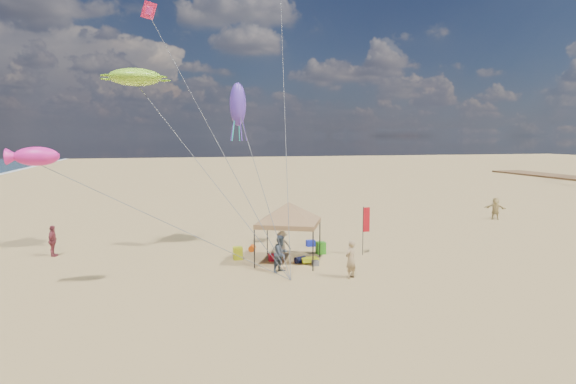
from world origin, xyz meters
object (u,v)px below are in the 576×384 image
person_near_a (351,259)px  person_far_a (53,241)px  chair_yellow (238,253)px  person_far_c (495,208)px  feather_flag (366,223)px  person_near_b (281,254)px  canopy_tent (289,204)px  cooler_blue (311,243)px  cooler_red (273,257)px  person_near_c (282,245)px  beach_cart (310,260)px  chair_green (321,248)px

person_near_a → person_far_a: person_near_a is taller
chair_yellow → person_far_c: bearing=19.3°
feather_flag → person_near_b: size_ratio=1.50×
canopy_tent → cooler_blue: size_ratio=10.53×
cooler_red → person_far_a: 12.77m
person_near_c → cooler_red: bearing=22.4°
feather_flag → beach_cart: 4.18m
cooler_blue → person_far_c: 18.75m
chair_yellow → person_far_a: bearing=162.3°
canopy_tent → person_near_c: size_ratio=3.52×
feather_flag → person_near_c: feather_flag is taller
beach_cart → person_near_a: bearing=-70.5°
person_near_c → person_far_c: bearing=-154.0°
person_far_a → chair_yellow: bearing=-99.6°
chair_green → person_far_c: (17.80, 7.87, 0.57)m
beach_cart → person_far_a: 14.81m
beach_cart → person_near_c: 1.86m
cooler_blue → person_near_a: (-0.13, -7.14, 0.75)m
cooler_blue → canopy_tent: bearing=-123.8°
cooler_red → beach_cart: 2.07m
feather_flag → cooler_red: bearing=-179.9°
cooler_blue → chair_yellow: 5.38m
canopy_tent → chair_yellow: 4.09m
canopy_tent → feather_flag: bearing=6.0°
feather_flag → canopy_tent: bearing=-174.0°
chair_yellow → person_far_a: (-10.21, 3.26, 0.56)m
person_far_a → person_far_c: 33.28m
person_near_a → person_near_b: bearing=-64.3°
chair_green → person_far_a: person_far_a is taller
cooler_red → chair_green: bearing=16.6°
chair_green → person_near_c: person_near_c is taller
canopy_tent → chair_yellow: canopy_tent is taller
beach_cart → feather_flag: bearing=15.7°
cooler_blue → person_near_c: 3.80m
chair_green → person_near_b: (-3.18, -3.22, 0.60)m
canopy_tent → person_near_a: 4.85m
feather_flag → cooler_blue: (-2.42, 2.95, -1.72)m
canopy_tent → person_far_a: canopy_tent is taller
chair_yellow → person_near_b: size_ratio=0.37×
feather_flag → beach_cart: (-3.68, -1.03, -1.71)m
person_near_a → person_near_c: 4.98m
person_far_c → person_near_b: bearing=-109.2°
person_near_c → person_far_a: 13.20m
chair_yellow → person_near_a: 6.95m
chair_yellow → beach_cart: size_ratio=0.78×
canopy_tent → person_near_c: canopy_tent is taller
chair_green → person_far_a: (-15.15, 3.15, 0.56)m
person_near_a → person_far_a: size_ratio=1.04×
cooler_red → person_near_c: size_ratio=0.33×
chair_yellow → person_near_b: bearing=-60.5°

